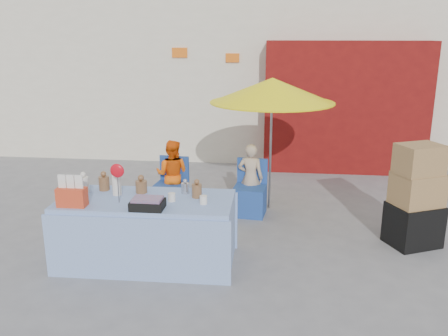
# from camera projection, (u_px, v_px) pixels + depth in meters

# --- Properties ---
(ground) EXTENTS (80.00, 80.00, 0.00)m
(ground) POSITION_uv_depth(u_px,v_px,m) (206.00, 256.00, 6.03)
(ground) COLOR slate
(ground) RESTS_ON ground
(backdrop) EXTENTS (14.00, 8.00, 7.80)m
(backdrop) POSITION_uv_depth(u_px,v_px,m) (267.00, 19.00, 12.31)
(backdrop) COLOR silver
(backdrop) RESTS_ON ground
(market_table) EXTENTS (2.15, 1.03, 1.29)m
(market_table) POSITION_uv_depth(u_px,v_px,m) (146.00, 230.00, 5.77)
(market_table) COLOR #91ACE8
(market_table) RESTS_ON ground
(chair_left) EXTENTS (0.53, 0.52, 0.85)m
(chair_left) POSITION_uv_depth(u_px,v_px,m) (171.00, 195.00, 7.51)
(chair_left) COLOR #204496
(chair_left) RESTS_ON ground
(chair_right) EXTENTS (0.53, 0.52, 0.85)m
(chair_right) POSITION_uv_depth(u_px,v_px,m) (250.00, 198.00, 7.37)
(chair_right) COLOR #204496
(chair_right) RESTS_ON ground
(vendor_orange) EXTENTS (0.59, 0.48, 1.12)m
(vendor_orange) POSITION_uv_depth(u_px,v_px,m) (172.00, 175.00, 7.55)
(vendor_orange) COLOR #FF620D
(vendor_orange) RESTS_ON ground
(vendor_beige) EXTENTS (0.42, 0.30, 1.09)m
(vendor_beige) POSITION_uv_depth(u_px,v_px,m) (250.00, 178.00, 7.42)
(vendor_beige) COLOR tan
(vendor_beige) RESTS_ON ground
(umbrella) EXTENTS (1.90, 1.90, 2.09)m
(umbrella) POSITION_uv_depth(u_px,v_px,m) (272.00, 91.00, 7.17)
(umbrella) COLOR gray
(umbrella) RESTS_ON ground
(box_stack) EXTENTS (0.78, 0.72, 1.38)m
(box_stack) POSITION_uv_depth(u_px,v_px,m) (416.00, 200.00, 6.19)
(box_stack) COLOR black
(box_stack) RESTS_ON ground
(tarp_bundle) EXTENTS (0.72, 0.62, 0.28)m
(tarp_bundle) POSITION_uv_depth(u_px,v_px,m) (127.00, 243.00, 6.06)
(tarp_bundle) COLOR yellow
(tarp_bundle) RESTS_ON ground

